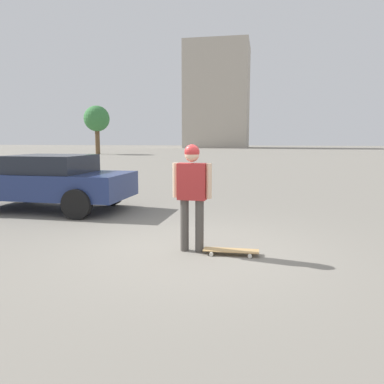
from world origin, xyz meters
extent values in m
plane|color=gray|center=(0.00, 0.00, 0.00)|extent=(220.00, 220.00, 0.00)
cylinder|color=#4C4742|center=(-0.01, -0.13, 0.43)|extent=(0.14, 0.14, 0.86)
cylinder|color=#4C4742|center=(0.01, 0.13, 0.43)|extent=(0.14, 0.14, 0.86)
cube|color=#B22D2D|center=(0.00, 0.00, 1.15)|extent=(0.23, 0.47, 0.59)
cylinder|color=beige|center=(-0.02, -0.28, 1.17)|extent=(0.10, 0.10, 0.56)
cylinder|color=beige|center=(0.02, 0.28, 1.17)|extent=(0.10, 0.10, 0.56)
sphere|color=beige|center=(0.00, 0.00, 1.59)|extent=(0.23, 0.23, 0.23)
sphere|color=red|center=(0.00, 0.00, 1.63)|extent=(0.24, 0.24, 0.24)
cube|color=tan|center=(0.07, 0.65, 0.07)|extent=(0.26, 0.89, 0.01)
cylinder|color=silver|center=(0.22, 0.35, 0.03)|extent=(0.03, 0.07, 0.07)
cylinder|color=silver|center=(-0.05, 0.34, 0.03)|extent=(0.03, 0.07, 0.07)
cylinder|color=silver|center=(0.20, 0.95, 0.03)|extent=(0.03, 0.07, 0.07)
cylinder|color=silver|center=(-0.07, 0.94, 0.03)|extent=(0.03, 0.07, 0.07)
cube|color=navy|center=(-2.90, -4.36, 0.67)|extent=(1.97, 4.26, 0.63)
cube|color=#1E232D|center=(-2.90, -4.25, 1.20)|extent=(1.74, 1.93, 0.45)
cylinder|color=black|center=(-3.87, -5.65, 0.35)|extent=(0.21, 0.71, 0.71)
cylinder|color=black|center=(-1.93, -3.06, 0.35)|extent=(0.21, 0.71, 0.71)
cylinder|color=black|center=(-3.83, -3.03, 0.35)|extent=(0.21, 0.71, 0.71)
cube|color=#B2A899|center=(-79.19, -9.35, 11.30)|extent=(12.05, 13.74, 22.60)
cylinder|color=brown|center=(-38.15, -19.32, 1.64)|extent=(0.56, 0.56, 3.28)
sphere|color=#387A3D|center=(-38.15, -19.32, 4.39)|extent=(3.16, 3.16, 3.16)
camera|label=1|loc=(5.87, 1.12, 1.82)|focal=35.00mm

